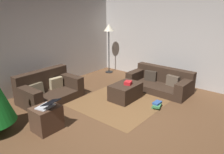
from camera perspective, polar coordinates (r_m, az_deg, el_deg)
The scene contains 13 objects.
ground_plane at distance 4.62m, azimuth 2.62°, elevation -12.23°, with size 6.40×6.40×0.00m, color brown.
rear_partition at distance 6.45m, azimuth -20.29°, elevation 7.90°, with size 6.40×0.12×2.60m, color #BCB7B2.
corner_partition at distance 6.84m, azimuth 19.00°, elevation 8.59°, with size 0.12×6.40×2.60m, color #B5B0AB.
couch_left at distance 5.86m, azimuth -16.89°, elevation -3.10°, with size 1.55×0.98×0.75m.
couch_right at distance 6.40m, azimuth 12.97°, elevation -1.28°, with size 0.92×1.80×0.64m.
ottoman at distance 5.63m, azimuth 3.66°, elevation -3.96°, with size 0.83×0.57×0.43m, color #332319.
gift_box at distance 5.53m, azimuth 4.36°, elevation -1.58°, with size 0.20×0.17×0.09m, color red.
tv_remote at distance 5.60m, azimuth 4.20°, elevation -1.64°, with size 0.05×0.16×0.02m, color black.
side_table at distance 4.47m, azimuth -17.21°, elevation -10.62°, with size 0.52×0.44×0.50m, color #4C3323.
laptop at distance 4.29m, azimuth -17.02°, elevation -7.23°, with size 0.42×0.46×0.18m.
book_stack at distance 5.32m, azimuth 12.02°, elevation -7.41°, with size 0.31×0.25×0.15m.
corner_lamp at distance 7.68m, azimuth -0.86°, elevation 12.17°, with size 0.36×0.36×1.77m.
area_rug at distance 5.72m, azimuth 3.61°, elevation -5.90°, with size 2.60×2.00×0.01m, color brown.
Camera 1 is at (-3.19, -2.37, 2.36)m, focal length 33.90 mm.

